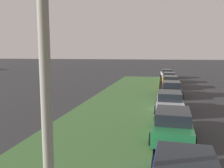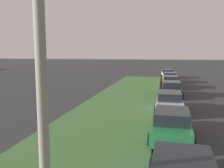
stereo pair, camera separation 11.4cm
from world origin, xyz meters
TOP-DOWN VIEW (x-y plane):
  - grass_median at (10.00, 6.70)m, footprint 60.00×6.00m
  - parked_car_green at (10.90, 2.84)m, footprint 4.37×2.15m
  - parked_car_silver at (16.41, 2.83)m, footprint 4.32×2.05m
  - parked_car_black at (22.66, 2.49)m, footprint 4.32×2.06m
  - parked_car_orange at (28.24, 2.42)m, footprint 4.34×2.09m
  - parked_car_yellow at (33.55, 2.40)m, footprint 4.38×2.17m
  - parked_car_white at (39.70, 2.62)m, footprint 4.39×2.20m
  - streetlight at (3.81, 5.49)m, footprint 0.41×2.88m

SIDE VIEW (x-z plane):
  - grass_median at x=10.00m, z-range 0.00..0.12m
  - parked_car_green at x=10.90m, z-range -0.02..1.45m
  - parked_car_silver at x=16.41m, z-range -0.02..1.45m
  - parked_car_black at x=22.66m, z-range -0.02..1.45m
  - parked_car_orange at x=28.24m, z-range -0.02..1.45m
  - parked_car_yellow at x=33.55m, z-range -0.02..1.45m
  - parked_car_white at x=39.70m, z-range -0.02..1.45m
  - streetlight at x=3.81m, z-range 0.64..8.14m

